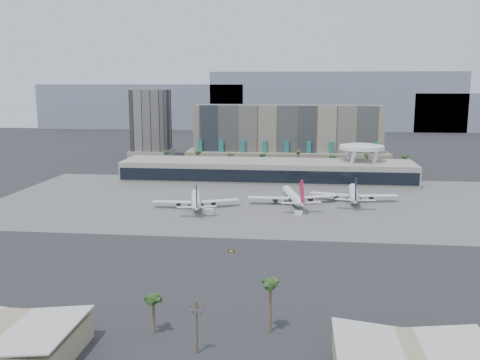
# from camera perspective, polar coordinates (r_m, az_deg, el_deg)

# --- Properties ---
(ground) EXTENTS (900.00, 900.00, 0.00)m
(ground) POSITION_cam_1_polar(r_m,az_deg,el_deg) (209.56, 0.98, -5.53)
(ground) COLOR #232326
(ground) RESTS_ON ground
(apron_pad) EXTENTS (260.00, 130.00, 0.06)m
(apron_pad) POSITION_cam_1_polar(r_m,az_deg,el_deg) (262.69, 2.13, -2.25)
(apron_pad) COLOR #5B5B59
(apron_pad) RESTS_ON ground
(mountain_ridge) EXTENTS (680.00, 60.00, 70.00)m
(mountain_ridge) POSITION_cam_1_polar(r_m,az_deg,el_deg) (671.26, 7.28, 7.94)
(mountain_ridge) COLOR gray
(mountain_ridge) RESTS_ON ground
(hotel) EXTENTS (140.00, 30.00, 42.00)m
(hotel) POSITION_cam_1_polar(r_m,az_deg,el_deg) (377.35, 5.05, 4.15)
(hotel) COLOR gray
(hotel) RESTS_ON ground
(office_tower) EXTENTS (30.00, 30.00, 52.00)m
(office_tower) POSITION_cam_1_polar(r_m,az_deg,el_deg) (418.00, -9.45, 5.50)
(office_tower) COLOR black
(office_tower) RESTS_ON ground
(terminal) EXTENTS (170.00, 32.50, 14.50)m
(terminal) POSITION_cam_1_polar(r_m,az_deg,el_deg) (315.20, 2.90, 1.07)
(terminal) COLOR #AAA195
(terminal) RESTS_ON ground
(saucer_structure) EXTENTS (26.00, 26.00, 21.89)m
(saucer_structure) POSITION_cam_1_polar(r_m,az_deg,el_deg) (321.03, 12.85, 3.14)
(saucer_structure) COLOR white
(saucer_structure) RESTS_ON ground
(palm_row) EXTENTS (157.80, 2.80, 13.10)m
(palm_row) POSITION_cam_1_polar(r_m,az_deg,el_deg) (349.02, 4.42, 2.61)
(palm_row) COLOR brown
(palm_row) RESTS_ON ground
(utility_pole) EXTENTS (3.20, 0.85, 12.00)m
(utility_pole) POSITION_cam_1_polar(r_m,az_deg,el_deg) (117.90, -4.65, -14.89)
(utility_pole) COLOR #4C3826
(utility_pole) RESTS_ON ground
(airliner_left) EXTENTS (39.87, 41.46, 14.48)m
(airliner_left) POSITION_cam_1_polar(r_m,az_deg,el_deg) (248.41, -4.71, -2.16)
(airliner_left) COLOR white
(airliner_left) RESTS_ON ground
(airliner_centre) EXTENTS (42.18, 43.84, 15.34)m
(airliner_centre) POSITION_cam_1_polar(r_m,az_deg,el_deg) (256.57, 5.68, -1.72)
(airliner_centre) COLOR white
(airliner_centre) RESTS_ON ground
(airliner_right) EXTENTS (42.61, 43.94, 15.16)m
(airliner_right) POSITION_cam_1_polar(r_m,az_deg,el_deg) (266.82, 12.04, -1.44)
(airliner_right) COLOR white
(airliner_right) RESTS_ON ground
(service_vehicle_a) EXTENTS (5.27, 3.24, 2.40)m
(service_vehicle_a) POSITION_cam_1_polar(r_m,az_deg,el_deg) (237.25, -3.45, -3.35)
(service_vehicle_a) COLOR silver
(service_vehicle_a) RESTS_ON ground
(service_vehicle_b) EXTENTS (3.66, 2.39, 1.77)m
(service_vehicle_b) POSITION_cam_1_polar(r_m,az_deg,el_deg) (236.27, 6.29, -3.53)
(service_vehicle_b) COLOR silver
(service_vehicle_b) RESTS_ON ground
(taxiway_sign) EXTENTS (2.07, 0.58, 0.93)m
(taxiway_sign) POSITION_cam_1_polar(r_m,az_deg,el_deg) (184.71, -0.94, -7.58)
(taxiway_sign) COLOR black
(taxiway_sign) RESTS_ON ground
(near_palm_a) EXTENTS (6.00, 6.00, 9.75)m
(near_palm_a) POSITION_cam_1_polar(r_m,az_deg,el_deg) (128.05, -9.23, -12.96)
(near_palm_a) COLOR brown
(near_palm_a) RESTS_ON ground
(near_palm_b) EXTENTS (6.00, 6.00, 13.08)m
(near_palm_b) POSITION_cam_1_polar(r_m,az_deg,el_deg) (125.86, 3.26, -11.65)
(near_palm_b) COLOR brown
(near_palm_b) RESTS_ON ground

